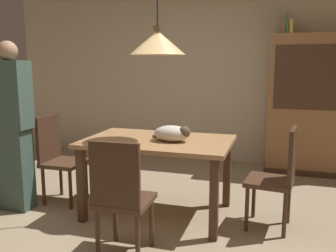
{
  "coord_description": "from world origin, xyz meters",
  "views": [
    {
      "loc": [
        1.02,
        -2.8,
        1.47
      ],
      "look_at": [
        -0.03,
        0.62,
        0.85
      ],
      "focal_mm": 38.64,
      "sensor_mm": 36.0,
      "label": 1
    }
  ],
  "objects_px": {
    "dining_table": "(158,150)",
    "cat_sleeping": "(173,133)",
    "chair_right_side": "(279,174)",
    "book_green_slim": "(287,24)",
    "book_brown_thick": "(282,26)",
    "chair_left_side": "(58,155)",
    "chair_near_front": "(121,194)",
    "hutch_bookcase": "(311,108)",
    "person_standing": "(13,127)",
    "pendant_lamp": "(158,42)",
    "book_yellow_short": "(291,27)"
  },
  "relations": [
    {
      "from": "dining_table",
      "to": "cat_sleeping",
      "type": "height_order",
      "value": "cat_sleeping"
    },
    {
      "from": "chair_right_side",
      "to": "book_green_slim",
      "type": "relative_size",
      "value": 3.58
    },
    {
      "from": "book_brown_thick",
      "to": "chair_left_side",
      "type": "bearing_deg",
      "value": -139.48
    },
    {
      "from": "chair_right_side",
      "to": "chair_near_front",
      "type": "bearing_deg",
      "value": -142.34
    },
    {
      "from": "chair_right_side",
      "to": "cat_sleeping",
      "type": "relative_size",
      "value": 2.38
    },
    {
      "from": "chair_left_side",
      "to": "chair_right_side",
      "type": "distance_m",
      "value": 2.26
    },
    {
      "from": "chair_left_side",
      "to": "hutch_bookcase",
      "type": "bearing_deg",
      "value": 35.7
    },
    {
      "from": "dining_table",
      "to": "cat_sleeping",
      "type": "distance_m",
      "value": 0.24
    },
    {
      "from": "chair_near_front",
      "to": "cat_sleeping",
      "type": "xyz_separation_m",
      "value": [
        0.16,
        0.84,
        0.32
      ]
    },
    {
      "from": "chair_left_side",
      "to": "person_standing",
      "type": "distance_m",
      "value": 0.54
    },
    {
      "from": "book_green_slim",
      "to": "chair_near_front",
      "type": "bearing_deg",
      "value": -112.5
    },
    {
      "from": "cat_sleeping",
      "to": "book_green_slim",
      "type": "distance_m",
      "value": 2.46
    },
    {
      "from": "cat_sleeping",
      "to": "pendant_lamp",
      "type": "distance_m",
      "value": 0.85
    },
    {
      "from": "cat_sleeping",
      "to": "pendant_lamp",
      "type": "xyz_separation_m",
      "value": [
        -0.16,
        0.04,
        0.84
      ]
    },
    {
      "from": "hutch_bookcase",
      "to": "book_brown_thick",
      "type": "xyz_separation_m",
      "value": [
        -0.42,
        0.0,
        1.07
      ]
    },
    {
      "from": "pendant_lamp",
      "to": "book_brown_thick",
      "type": "relative_size",
      "value": 5.42
    },
    {
      "from": "book_brown_thick",
      "to": "book_yellow_short",
      "type": "distance_m",
      "value": 0.11
    },
    {
      "from": "book_green_slim",
      "to": "book_yellow_short",
      "type": "relative_size",
      "value": 1.3
    },
    {
      "from": "hutch_bookcase",
      "to": "chair_near_front",
      "type": "bearing_deg",
      "value": -118.52
    },
    {
      "from": "chair_near_front",
      "to": "hutch_bookcase",
      "type": "relative_size",
      "value": 0.5
    },
    {
      "from": "chair_right_side",
      "to": "hutch_bookcase",
      "type": "xyz_separation_m",
      "value": [
        0.38,
        1.9,
        0.38
      ]
    },
    {
      "from": "chair_right_side",
      "to": "pendant_lamp",
      "type": "bearing_deg",
      "value": 179.53
    },
    {
      "from": "chair_left_side",
      "to": "hutch_bookcase",
      "type": "relative_size",
      "value": 0.5
    },
    {
      "from": "chair_right_side",
      "to": "hutch_bookcase",
      "type": "relative_size",
      "value": 0.5
    },
    {
      "from": "dining_table",
      "to": "hutch_bookcase",
      "type": "height_order",
      "value": "hutch_bookcase"
    },
    {
      "from": "book_yellow_short",
      "to": "cat_sleeping",
      "type": "bearing_deg",
      "value": -118.2
    },
    {
      "from": "chair_right_side",
      "to": "book_brown_thick",
      "type": "distance_m",
      "value": 2.39
    },
    {
      "from": "chair_near_front",
      "to": "person_standing",
      "type": "relative_size",
      "value": 0.55
    },
    {
      "from": "chair_near_front",
      "to": "book_green_slim",
      "type": "bearing_deg",
      "value": 67.5
    },
    {
      "from": "chair_right_side",
      "to": "book_green_slim",
      "type": "distance_m",
      "value": 2.41
    },
    {
      "from": "chair_near_front",
      "to": "person_standing",
      "type": "bearing_deg",
      "value": 157.9
    },
    {
      "from": "book_green_slim",
      "to": "book_yellow_short",
      "type": "distance_m",
      "value": 0.06
    },
    {
      "from": "book_brown_thick",
      "to": "person_standing",
      "type": "relative_size",
      "value": 0.14
    },
    {
      "from": "book_brown_thick",
      "to": "person_standing",
      "type": "distance_m",
      "value": 3.51
    },
    {
      "from": "chair_right_side",
      "to": "book_brown_thick",
      "type": "bearing_deg",
      "value": 91.13
    },
    {
      "from": "hutch_bookcase",
      "to": "person_standing",
      "type": "distance_m",
      "value": 3.66
    },
    {
      "from": "book_yellow_short",
      "to": "chair_near_front",
      "type": "bearing_deg",
      "value": -113.4
    },
    {
      "from": "chair_left_side",
      "to": "chair_near_front",
      "type": "height_order",
      "value": "same"
    },
    {
      "from": "chair_left_side",
      "to": "book_brown_thick",
      "type": "distance_m",
      "value": 3.26
    },
    {
      "from": "person_standing",
      "to": "dining_table",
      "type": "bearing_deg",
      "value": 12.11
    },
    {
      "from": "chair_right_side",
      "to": "dining_table",
      "type": "bearing_deg",
      "value": 179.53
    },
    {
      "from": "chair_right_side",
      "to": "hutch_bookcase",
      "type": "bearing_deg",
      "value": 78.7
    },
    {
      "from": "chair_right_side",
      "to": "hutch_bookcase",
      "type": "distance_m",
      "value": 1.98
    },
    {
      "from": "dining_table",
      "to": "chair_near_front",
      "type": "bearing_deg",
      "value": -89.89
    },
    {
      "from": "dining_table",
      "to": "chair_right_side",
      "type": "relative_size",
      "value": 1.51
    },
    {
      "from": "pendant_lamp",
      "to": "chair_right_side",
      "type": "bearing_deg",
      "value": -0.47
    },
    {
      "from": "chair_near_front",
      "to": "cat_sleeping",
      "type": "distance_m",
      "value": 0.91
    },
    {
      "from": "book_brown_thick",
      "to": "book_green_slim",
      "type": "xyz_separation_m",
      "value": [
        0.06,
        0.0,
        0.02
      ]
    },
    {
      "from": "chair_near_front",
      "to": "hutch_bookcase",
      "type": "distance_m",
      "value": 3.18
    },
    {
      "from": "dining_table",
      "to": "chair_left_side",
      "type": "distance_m",
      "value": 1.14
    }
  ]
}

